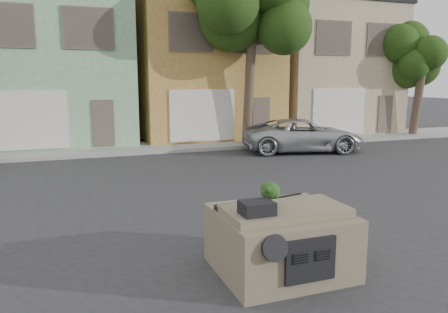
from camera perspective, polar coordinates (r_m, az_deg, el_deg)
ground_plane at (r=10.01m, az=-0.78°, el=-7.93°), size 120.00×120.00×0.00m
sidewalk at (r=19.96m, az=-10.92°, el=1.12°), size 40.00×3.00×0.15m
townhouse_mint at (r=23.49m, az=-21.49°, el=10.97°), size 7.20×8.20×7.55m
townhouse_tan at (r=24.56m, az=-3.37°, el=11.55°), size 7.20×8.20×7.55m
townhouse_beige at (r=27.70m, az=11.93°, el=11.17°), size 7.20×8.20×7.55m
silver_pickup at (r=19.36m, az=10.16°, el=0.65°), size 5.55×3.47×1.43m
tree_near at (r=20.52m, az=3.31°, el=13.21°), size 4.40×4.00×8.50m
tree_far at (r=26.14m, az=24.07°, el=8.92°), size 3.20×3.00×6.00m
car_dashboard at (r=7.22m, az=7.33°, el=-10.48°), size 2.00×1.80×1.12m
instrument_hump at (r=6.47m, az=4.31°, el=-6.70°), size 0.48×0.38×0.20m
wiper_arm at (r=7.49m, az=7.98°, el=-5.16°), size 0.69×0.15×0.02m
broccoli at (r=6.82m, az=6.08°, el=-4.94°), size 0.48×0.48×0.41m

